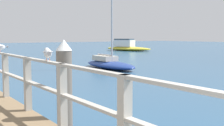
{
  "coord_description": "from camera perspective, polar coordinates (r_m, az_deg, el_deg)",
  "views": [
    {
      "loc": [
        -0.75,
        -0.08,
        1.94
      ],
      "look_at": [
        3.92,
        6.52,
        1.18
      ],
      "focal_mm": 46.48,
      "sensor_mm": 36.0,
      "label": 1
    }
  ],
  "objects": [
    {
      "name": "dock_piling_near",
      "position": [
        5.33,
        -9.33,
        -5.43
      ],
      "size": [
        0.29,
        0.29,
        1.88
      ],
      "color": "#6B6056",
      "rests_on": "ground_plane"
    },
    {
      "name": "boat_2",
      "position": [
        37.5,
        2.96,
        3.2
      ],
      "size": [
        4.15,
        6.73,
        1.55
      ],
      "rotation": [
        0.0,
        0.0,
        0.35
      ],
      "color": "gold",
      "rests_on": "ground_plane"
    },
    {
      "name": "seagull_foreground",
      "position": [
        4.93,
        -12.51,
        1.97
      ],
      "size": [
        0.23,
        0.47,
        0.21
      ],
      "rotation": [
        0.0,
        0.0,
        5.98
      ],
      "color": "white",
      "rests_on": "pier_railing"
    },
    {
      "name": "boat_0",
      "position": [
        17.21,
        -0.55,
        -0.04
      ],
      "size": [
        1.74,
        4.59,
        6.18
      ],
      "rotation": [
        0.0,
        0.0,
        3.1
      ],
      "color": "navy",
      "rests_on": "ground_plane"
    }
  ]
}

